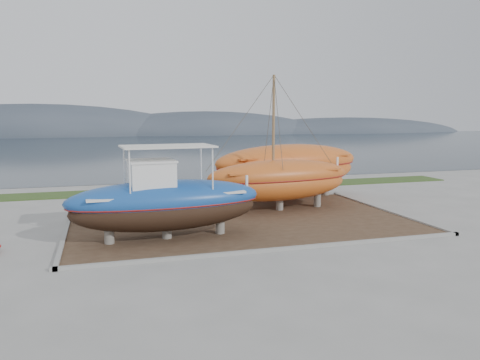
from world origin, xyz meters
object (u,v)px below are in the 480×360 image
object	(u,v)px
orange_sailboat	(280,144)
orange_bare_hull	(289,172)
blue_caique	(166,192)
white_dinghy	(106,210)

from	to	relation	value
orange_sailboat	orange_bare_hull	bearing A→B (deg)	52.89
blue_caique	white_dinghy	distance (m)	5.49
blue_caique	white_dinghy	world-z (taller)	blue_caique
blue_caique	orange_sailboat	bearing A→B (deg)	28.18
orange_sailboat	blue_caique	bearing A→B (deg)	-155.00
white_dinghy	orange_sailboat	distance (m)	10.72
blue_caique	orange_bare_hull	world-z (taller)	blue_caique
orange_sailboat	orange_bare_hull	xyz separation A→B (m)	(2.01, 3.45, -2.21)
orange_sailboat	white_dinghy	bearing A→B (deg)	173.81
white_dinghy	orange_bare_hull	distance (m)	12.74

